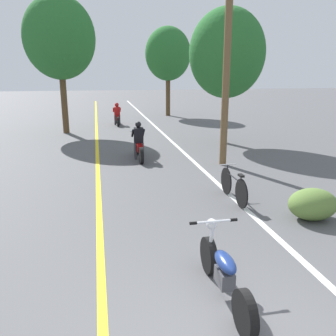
% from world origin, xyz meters
% --- Properties ---
extents(lane_stripe_center, '(0.14, 48.00, 0.01)m').
position_xyz_m(lane_stripe_center, '(-1.70, 13.13, 0.00)').
color(lane_stripe_center, yellow).
rests_on(lane_stripe_center, ground).
extents(lane_stripe_edge, '(0.14, 48.00, 0.01)m').
position_xyz_m(lane_stripe_edge, '(1.75, 13.13, 0.00)').
color(lane_stripe_edge, white).
rests_on(lane_stripe_edge, ground).
extents(utility_pole, '(1.10, 0.24, 7.36)m').
position_xyz_m(utility_pole, '(2.64, 8.44, 3.77)').
color(utility_pole, brown).
rests_on(utility_pole, ground).
extents(roadside_tree_right_near, '(3.32, 2.99, 5.85)m').
position_xyz_m(roadside_tree_right_near, '(4.03, 12.19, 3.92)').
color(roadside_tree_right_near, '#513A23').
rests_on(roadside_tree_right_near, ground).
extents(roadside_tree_right_far, '(3.26, 2.93, 6.26)m').
position_xyz_m(roadside_tree_right_far, '(3.55, 22.87, 4.36)').
color(roadside_tree_right_far, '#513A23').
rests_on(roadside_tree_right_far, ground).
extents(roadside_tree_left, '(3.57, 3.21, 6.86)m').
position_xyz_m(roadside_tree_left, '(-3.28, 16.43, 4.79)').
color(roadside_tree_left, '#513A23').
rests_on(roadside_tree_left, ground).
extents(roadside_bush, '(1.10, 0.88, 0.70)m').
position_xyz_m(roadside_bush, '(2.95, 3.50, 0.35)').
color(roadside_bush, '#5B7A38').
rests_on(roadside_bush, ground).
extents(motorcycle_foreground, '(0.76, 2.07, 1.00)m').
position_xyz_m(motorcycle_foreground, '(0.04, 1.17, 0.40)').
color(motorcycle_foreground, black).
rests_on(motorcycle_foreground, ground).
extents(motorcycle_rider_lead, '(0.50, 2.07, 1.41)m').
position_xyz_m(motorcycle_rider_lead, '(-0.16, 9.87, 0.53)').
color(motorcycle_rider_lead, black).
rests_on(motorcycle_rider_lead, ground).
extents(motorcycle_rider_far, '(0.50, 2.07, 1.34)m').
position_xyz_m(motorcycle_rider_far, '(-0.42, 18.87, 0.52)').
color(motorcycle_rider_far, black).
rests_on(motorcycle_rider_far, ground).
extents(bicycle_parked, '(0.44, 1.76, 0.84)m').
position_xyz_m(bicycle_parked, '(1.67, 4.96, 0.38)').
color(bicycle_parked, black).
rests_on(bicycle_parked, ground).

